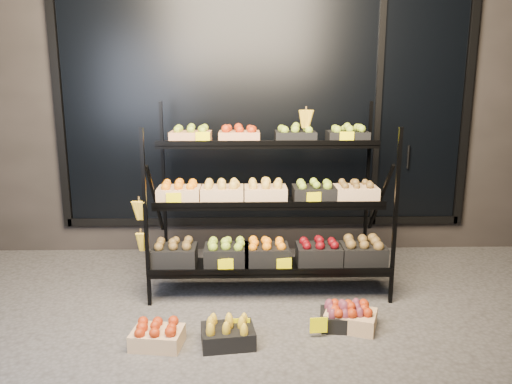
{
  "coord_description": "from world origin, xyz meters",
  "views": [
    {
      "loc": [
        -0.22,
        -3.75,
        1.87
      ],
      "look_at": [
        -0.12,
        0.55,
        0.89
      ],
      "focal_mm": 35.0,
      "sensor_mm": 36.0,
      "label": 1
    }
  ],
  "objects_px": {
    "floor_crate_left": "(157,335)",
    "floor_crate_midleft": "(228,333)",
    "display_rack": "(267,202)",
    "floor_crate_midright": "(351,316)"
  },
  "relations": [
    {
      "from": "display_rack",
      "to": "floor_crate_midright",
      "type": "distance_m",
      "value": 1.25
    },
    {
      "from": "floor_crate_midright",
      "to": "display_rack",
      "type": "bearing_deg",
      "value": 146.0
    },
    {
      "from": "floor_crate_left",
      "to": "floor_crate_midleft",
      "type": "distance_m",
      "value": 0.5
    },
    {
      "from": "floor_crate_left",
      "to": "floor_crate_midright",
      "type": "relative_size",
      "value": 0.86
    },
    {
      "from": "display_rack",
      "to": "floor_crate_midright",
      "type": "relative_size",
      "value": 4.86
    },
    {
      "from": "floor_crate_left",
      "to": "floor_crate_midright",
      "type": "bearing_deg",
      "value": 17.23
    },
    {
      "from": "display_rack",
      "to": "floor_crate_midright",
      "type": "bearing_deg",
      "value": -54.42
    },
    {
      "from": "floor_crate_left",
      "to": "floor_crate_midleft",
      "type": "bearing_deg",
      "value": 8.46
    },
    {
      "from": "display_rack",
      "to": "floor_crate_midleft",
      "type": "bearing_deg",
      "value": -107.05
    },
    {
      "from": "display_rack",
      "to": "floor_crate_left",
      "type": "distance_m",
      "value": 1.54
    }
  ]
}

